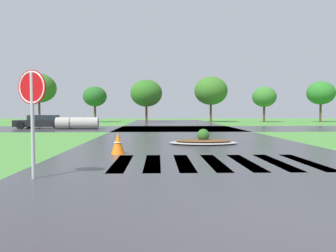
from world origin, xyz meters
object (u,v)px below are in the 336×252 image
drainage_pipe_stack (77,123)px  median_island (203,141)px  traffic_cone (118,144)px  car_dark_suv (43,122)px  stop_sign (32,98)px

drainage_pipe_stack → median_island: bearing=-54.5°
median_island → traffic_cone: (-3.46, -3.46, 0.23)m
drainage_pipe_stack → traffic_cone: drainage_pipe_stack is taller
car_dark_suv → traffic_cone: (8.45, -16.79, -0.19)m
car_dark_suv → median_island: bearing=131.5°
stop_sign → traffic_cone: bearing=94.5°
car_dark_suv → stop_sign: bearing=108.4°
stop_sign → drainage_pipe_stack: bearing=124.3°
median_island → drainage_pipe_stack: size_ratio=0.91×
stop_sign → median_island: size_ratio=0.77×
stop_sign → median_island: stop_sign is taller
stop_sign → car_dark_suv: stop_sign is taller
drainage_pipe_stack → traffic_cone: 16.50m
traffic_cone → median_island: bearing=45.0°
stop_sign → median_island: bearing=80.4°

